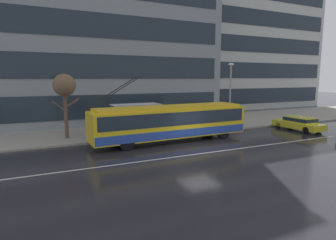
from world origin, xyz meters
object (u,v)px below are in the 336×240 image
object	(u,v)px
bus_shelter	(135,111)
street_lamp	(230,89)
pedestrian_at_shelter	(161,119)
pedestrian_waiting_by_pole	(118,114)
pedestrian_approaching_curb	(191,113)
taxi_cross_traffic	(299,123)
pedestrian_walking_past	(111,116)
trolleybus	(171,122)
street_tree_bare	(64,87)

from	to	relation	value
bus_shelter	street_lamp	world-z (taller)	street_lamp
pedestrian_at_shelter	pedestrian_waiting_by_pole	bearing A→B (deg)	179.98
pedestrian_at_shelter	pedestrian_approaching_curb	bearing A→B (deg)	-29.76
bus_shelter	street_lamp	distance (m)	9.13
taxi_cross_traffic	pedestrian_walking_past	bearing A→B (deg)	168.76
trolleybus	bus_shelter	bearing A→B (deg)	113.93
trolleybus	pedestrian_walking_past	world-z (taller)	trolleybus
taxi_cross_traffic	street_lamp	bearing A→B (deg)	149.15
pedestrian_approaching_curb	street_lamp	size ratio (longest dim) A/B	0.33
trolleybus	pedestrian_walking_past	xyz separation A→B (m)	(-4.04, 2.37, 0.35)
pedestrian_at_shelter	trolleybus	bearing A→B (deg)	-102.96
bus_shelter	street_tree_bare	bearing A→B (deg)	178.45
trolleybus	street_lamp	distance (m)	7.89
bus_shelter	pedestrian_walking_past	distance (m)	2.75
trolleybus	street_tree_bare	xyz separation A→B (m)	(-7.22, 3.87, 2.62)
street_tree_bare	pedestrian_walking_past	bearing A→B (deg)	-25.31
pedestrian_approaching_curb	pedestrian_at_shelter	bearing A→B (deg)	150.24
bus_shelter	pedestrian_walking_past	size ratio (longest dim) A/B	1.94
pedestrian_waiting_by_pole	street_tree_bare	xyz separation A→B (m)	(-4.19, -0.44, 2.39)
trolleybus	street_tree_bare	distance (m)	8.60
street_lamp	street_tree_bare	xyz separation A→B (m)	(-14.42, 1.57, 0.38)
pedestrian_approaching_curb	bus_shelter	bearing A→B (deg)	171.18
taxi_cross_traffic	pedestrian_approaching_curb	xyz separation A→B (m)	(-9.26, 3.89, 0.99)
pedestrian_at_shelter	street_tree_bare	bearing A→B (deg)	-176.96
trolleybus	pedestrian_at_shelter	size ratio (longest dim) A/B	7.67
bus_shelter	street_tree_bare	world-z (taller)	street_tree_bare
street_lamp	taxi_cross_traffic	bearing A→B (deg)	-30.85
pedestrian_at_shelter	pedestrian_approaching_curb	xyz separation A→B (m)	(2.39, -1.37, 0.58)
taxi_cross_traffic	pedestrian_walking_past	world-z (taller)	pedestrian_walking_past
bus_shelter	pedestrian_at_shelter	xyz separation A→B (m)	(2.64, 0.59, -0.93)
pedestrian_approaching_curb	pedestrian_walking_past	distance (m)	7.45
bus_shelter	street_lamp	xyz separation A→B (m)	(8.86, -1.42, 1.71)
trolleybus	bus_shelter	xyz separation A→B (m)	(-1.65, 3.72, 0.53)
taxi_cross_traffic	street_lamp	xyz separation A→B (m)	(-5.44, 3.25, 3.05)
trolleybus	bus_shelter	distance (m)	4.11
pedestrian_at_shelter	pedestrian_walking_past	xyz separation A→B (m)	(-5.03, -1.94, 0.75)
pedestrian_at_shelter	street_tree_bare	size ratio (longest dim) A/B	0.33
bus_shelter	pedestrian_approaching_curb	distance (m)	5.11
street_tree_bare	pedestrian_approaching_curb	bearing A→B (deg)	-5.03
pedestrian_at_shelter	pedestrian_waiting_by_pole	size ratio (longest dim) A/B	0.81
pedestrian_at_shelter	pedestrian_approaching_curb	size ratio (longest dim) A/B	0.82
pedestrian_approaching_curb	street_tree_bare	xyz separation A→B (m)	(-10.60, 0.93, 2.44)
trolleybus	pedestrian_waiting_by_pole	size ratio (longest dim) A/B	6.24
bus_shelter	pedestrian_at_shelter	world-z (taller)	bus_shelter
taxi_cross_traffic	pedestrian_at_shelter	size ratio (longest dim) A/B	2.85
pedestrian_walking_past	street_tree_bare	size ratio (longest dim) A/B	0.42
pedestrian_waiting_by_pole	pedestrian_walking_past	bearing A→B (deg)	-117.45
trolleybus	street_lamp	world-z (taller)	street_lamp
trolleybus	taxi_cross_traffic	bearing A→B (deg)	-4.27
pedestrian_walking_past	pedestrian_approaching_curb	bearing A→B (deg)	4.40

